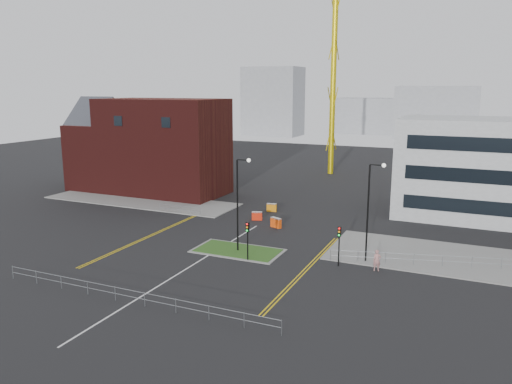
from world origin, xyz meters
TOP-DOWN VIEW (x-y plane):
  - ground at (0.00, 0.00)m, footprint 200.00×200.00m
  - pavement_left at (-20.00, 22.00)m, footprint 28.00×8.00m
  - pavement_right at (22.00, 14.00)m, footprint 24.00×10.00m
  - island_kerb at (2.00, 8.00)m, footprint 8.60×4.60m
  - grass_island at (2.00, 8.00)m, footprint 8.00×4.00m
  - brick_building at (-22.97, 28.00)m, footprint 24.20×10.07m
  - office_block at (26.01, 31.97)m, footprint 25.00×12.20m
  - tower_crane at (3.71, 55.76)m, footprint 52.67×7.95m
  - streetlamp_island at (2.22, 8.00)m, footprint 1.46×0.36m
  - streetlamp_right_near at (14.22, 10.00)m, footprint 1.46×0.36m
  - traffic_light_island at (4.00, 5.98)m, footprint 0.28×0.33m
  - traffic_light_right at (12.00, 7.98)m, footprint 0.28×0.33m
  - railing_front at (0.00, -6.00)m, footprint 24.05×0.05m
  - railing_left at (-11.00, 18.00)m, footprint 6.05×0.05m
  - railing_right at (20.50, 11.50)m, footprint 19.05×5.05m
  - centre_line at (0.00, 2.00)m, footprint 0.15×30.00m
  - yellow_left_a at (-9.00, 10.00)m, footprint 0.12×24.00m
  - yellow_left_b at (-8.70, 10.00)m, footprint 0.12×24.00m
  - yellow_right_a at (9.50, 6.00)m, footprint 0.12×20.00m
  - yellow_right_b at (9.80, 6.00)m, footprint 0.12×20.00m
  - skyline_a at (-40.00, 120.00)m, footprint 18.00×12.00m
  - skyline_b at (10.00, 130.00)m, footprint 24.00×12.00m
  - skyline_d at (-8.00, 140.00)m, footprint 30.00×12.00m
  - pedestrian at (15.34, 8.22)m, footprint 0.79×0.66m
  - barrier_left at (-1.00, 19.36)m, footprint 1.29×0.78m
  - barrier_mid at (2.26, 17.30)m, footprint 1.42×0.95m
  - barrier_right at (-1.00, 24.00)m, footprint 1.30×0.64m

SIDE VIEW (x-z plane):
  - ground at x=0.00m, z-range 0.00..0.00m
  - centre_line at x=0.00m, z-range 0.00..0.01m
  - yellow_left_a at x=-9.00m, z-range 0.00..0.01m
  - yellow_left_b at x=-8.70m, z-range 0.00..0.01m
  - yellow_right_a at x=9.50m, z-range 0.00..0.01m
  - yellow_right_b at x=9.80m, z-range 0.00..0.01m
  - island_kerb at x=2.00m, z-range 0.00..0.08m
  - pavement_left at x=-20.00m, z-range 0.00..0.12m
  - pavement_right at x=22.00m, z-range 0.00..0.12m
  - grass_island at x=2.00m, z-range 0.00..0.12m
  - barrier_left at x=-1.00m, z-range 0.04..1.08m
  - barrier_right at x=-1.00m, z-range 0.04..1.09m
  - barrier_mid at x=2.26m, z-range 0.05..1.18m
  - railing_left at x=-11.00m, z-range 0.19..1.29m
  - railing_right at x=20.50m, z-range 0.23..1.33m
  - railing_front at x=0.00m, z-range 0.23..1.33m
  - pedestrian at x=15.34m, z-range 0.00..1.87m
  - traffic_light_island at x=4.00m, z-range 0.74..4.39m
  - traffic_light_right at x=12.00m, z-range 0.74..4.39m
  - streetlamp_island at x=2.22m, z-range 0.82..10.00m
  - streetlamp_right_near at x=14.22m, z-range 0.82..10.00m
  - skyline_d at x=-8.00m, z-range 0.00..12.00m
  - office_block at x=26.01m, z-range 0.00..12.00m
  - brick_building at x=-22.97m, z-range -0.27..13.97m
  - skyline_b at x=10.00m, z-range 0.00..16.00m
  - skyline_a at x=-40.00m, z-range 0.00..22.00m
  - tower_crane at x=3.71m, z-range 7.33..46.01m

